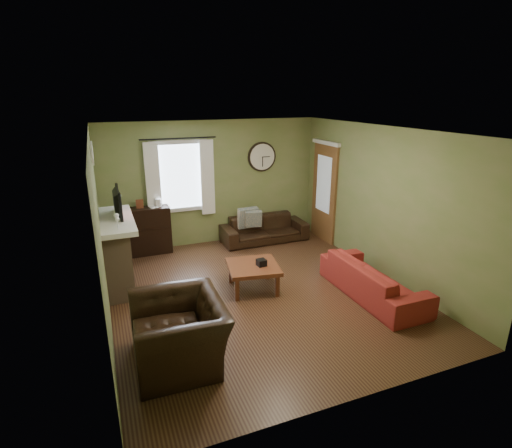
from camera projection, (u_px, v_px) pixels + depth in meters
name	position (u px, v px, depth m)	size (l,w,h in m)	color
floor	(259.00, 293.00, 6.54)	(4.60, 5.20, 0.00)	#482C1B
ceiling	(260.00, 130.00, 5.72)	(4.60, 5.20, 0.00)	white
wall_left	(100.00, 236.00, 5.32)	(0.00, 5.20, 2.60)	olive
wall_right	(382.00, 202.00, 6.94)	(0.00, 5.20, 2.60)	olive
wall_back	(213.00, 183.00, 8.42)	(4.60, 0.00, 2.60)	olive
wall_front	(362.00, 291.00, 3.83)	(4.60, 0.00, 2.60)	olive
fireplace	(117.00, 255.00, 6.64)	(0.40, 1.40, 1.10)	gray
firebox	(130.00, 267.00, 6.79)	(0.04, 0.60, 0.55)	black
mantel	(115.00, 221.00, 6.47)	(0.58, 1.60, 0.08)	white
tv	(114.00, 206.00, 6.54)	(0.60, 0.08, 0.35)	black
tv_screen	(119.00, 202.00, 6.55)	(0.02, 0.62, 0.36)	#994C3F
medallion_left	(92.00, 156.00, 5.74)	(0.28, 0.28, 0.03)	white
medallion_mid	(92.00, 153.00, 6.05)	(0.28, 0.28, 0.03)	white
medallion_right	(92.00, 150.00, 6.36)	(0.28, 0.28, 0.03)	white
window_pane	(180.00, 176.00, 8.10)	(1.00, 0.02, 1.30)	silver
curtain_rod	(178.00, 138.00, 7.77)	(0.03, 0.03, 1.50)	black
curtain_left	(153.00, 182.00, 7.83)	(0.28, 0.04, 1.55)	white
curtain_right	(207.00, 178.00, 8.22)	(0.28, 0.04, 1.55)	white
wall_clock	(262.00, 157.00, 8.61)	(0.64, 0.06, 0.64)	white
door	(324.00, 193.00, 8.64)	(0.05, 0.90, 2.10)	brown
bookshelf	(150.00, 231.00, 8.02)	(0.81, 0.34, 0.96)	black
book	(150.00, 208.00, 7.82)	(0.15, 0.20, 0.02)	brown
sofa_brown	(264.00, 229.00, 8.76)	(1.87, 0.73, 0.55)	black
pillow_left	(253.00, 219.00, 8.53)	(0.35, 0.11, 0.35)	gray
pillow_right	(248.00, 218.00, 8.61)	(0.44, 0.13, 0.44)	gray
sofa_red	(373.00, 279.00, 6.36)	(1.98, 0.77, 0.58)	maroon
armchair	(179.00, 332.00, 4.76)	(1.21, 1.05, 0.78)	black
coffee_table	(253.00, 277.00, 6.59)	(0.81, 0.81, 0.43)	brown
tissue_box	(261.00, 267.00, 6.51)	(0.14, 0.14, 0.11)	black
wine_glass_a	(117.00, 223.00, 5.91)	(0.07, 0.07, 0.19)	white
wine_glass_b	(117.00, 220.00, 6.00)	(0.08, 0.08, 0.22)	white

